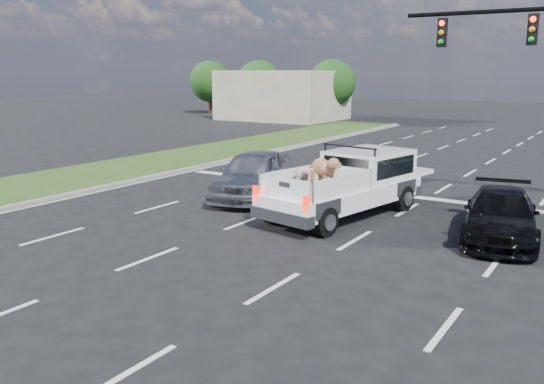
{
  "coord_description": "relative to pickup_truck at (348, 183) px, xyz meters",
  "views": [
    {
      "loc": [
        7.68,
        -9.37,
        4.35
      ],
      "look_at": [
        0.45,
        2.0,
        1.51
      ],
      "focal_mm": 38.0,
      "sensor_mm": 36.0,
      "label": 1
    }
  ],
  "objects": [
    {
      "name": "curb_left",
      "position": [
        -9.47,
        -0.34,
        -0.93
      ],
      "size": [
        0.15,
        60.0,
        0.14
      ],
      "primitive_type": "cube",
      "color": "gray",
      "rests_on": "ground"
    },
    {
      "name": "silver_sedan",
      "position": [
        -3.84,
        0.55,
        -0.16
      ],
      "size": [
        3.3,
        5.3,
        1.68
      ],
      "primitive_type": "imported",
      "rotation": [
        0.0,
        0.0,
        0.29
      ],
      "color": "#ADAEB4",
      "rests_on": "ground"
    },
    {
      "name": "road_markings",
      "position": [
        -0.42,
        0.23,
        -0.99
      ],
      "size": [
        17.75,
        60.0,
        0.01
      ],
      "color": "silver",
      "rests_on": "ground"
    },
    {
      "name": "ground",
      "position": [
        -0.42,
        -6.34,
        -1.0
      ],
      "size": [
        160.0,
        160.0,
        0.0
      ],
      "primitive_type": "plane",
      "color": "black",
      "rests_on": "ground"
    },
    {
      "name": "tree_far_a",
      "position": [
        -30.42,
        31.66,
        2.29
      ],
      "size": [
        4.2,
        4.2,
        5.4
      ],
      "color": "#332114",
      "rests_on": "ground"
    },
    {
      "name": "grass_median_left",
      "position": [
        -11.92,
        -0.34,
        -0.95
      ],
      "size": [
        5.0,
        60.0,
        0.1
      ],
      "primitive_type": "cube",
      "color": "#223E13",
      "rests_on": "ground"
    },
    {
      "name": "pickup_truck",
      "position": [
        0.0,
        0.0,
        0.0
      ],
      "size": [
        3.1,
        6.02,
        2.15
      ],
      "rotation": [
        0.0,
        0.0,
        -0.19
      ],
      "color": "black",
      "rests_on": "ground"
    },
    {
      "name": "black_coupe",
      "position": [
        4.47,
        -0.16,
        -0.36
      ],
      "size": [
        2.6,
        4.7,
        1.29
      ],
      "primitive_type": "imported",
      "rotation": [
        0.0,
        0.0,
        0.19
      ],
      "color": "black",
      "rests_on": "ground"
    },
    {
      "name": "building_left",
      "position": [
        -20.42,
        29.66,
        1.2
      ],
      "size": [
        10.0,
        8.0,
        4.4
      ],
      "primitive_type": "cube",
      "color": "beige",
      "rests_on": "ground"
    },
    {
      "name": "tree_far_b",
      "position": [
        -24.42,
        31.66,
        2.29
      ],
      "size": [
        4.2,
        4.2,
        5.4
      ],
      "color": "#332114",
      "rests_on": "ground"
    },
    {
      "name": "tree_far_c",
      "position": [
        -16.42,
        31.66,
        2.29
      ],
      "size": [
        4.2,
        4.2,
        5.4
      ],
      "color": "#332114",
      "rests_on": "ground"
    }
  ]
}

